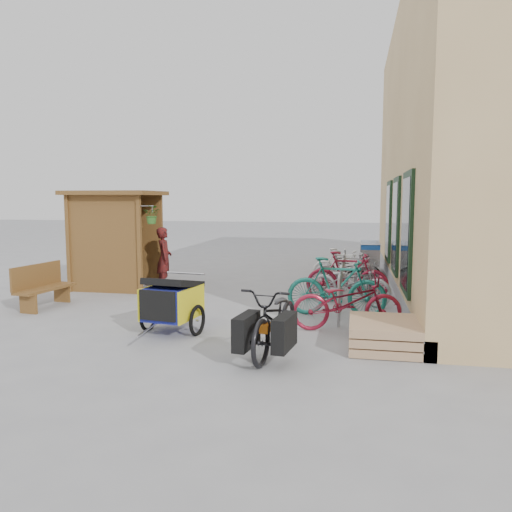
% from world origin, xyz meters
% --- Properties ---
extents(ground, '(80.00, 80.00, 0.00)m').
position_xyz_m(ground, '(0.00, 0.00, 0.00)').
color(ground, gray).
extents(kiosk, '(2.49, 1.65, 2.40)m').
position_xyz_m(kiosk, '(-3.28, 2.47, 1.55)').
color(kiosk, brown).
rests_on(kiosk, ground).
extents(bike_rack, '(0.05, 5.35, 0.86)m').
position_xyz_m(bike_rack, '(2.30, 2.40, 0.52)').
color(bike_rack, '#A5A8AD').
rests_on(bike_rack, ground).
extents(pallet_stack, '(1.00, 1.20, 0.40)m').
position_xyz_m(pallet_stack, '(3.00, -1.40, 0.21)').
color(pallet_stack, tan).
rests_on(pallet_stack, ground).
extents(bench, '(0.56, 1.44, 0.89)m').
position_xyz_m(bench, '(-3.67, 0.15, 0.45)').
color(bench, brown).
rests_on(bench, ground).
extents(shopping_carts, '(0.54, 2.15, 0.97)m').
position_xyz_m(shopping_carts, '(3.00, 6.32, 0.57)').
color(shopping_carts, silver).
rests_on(shopping_carts, ground).
extents(child_trailer, '(1.04, 1.68, 0.97)m').
position_xyz_m(child_trailer, '(-0.38, -1.17, 0.54)').
color(child_trailer, navy).
rests_on(child_trailer, ground).
extents(cargo_bike, '(0.94, 2.00, 1.01)m').
position_xyz_m(cargo_bike, '(1.48, -2.01, 0.50)').
color(cargo_bike, black).
rests_on(cargo_bike, ground).
extents(person_kiosk, '(0.53, 0.65, 1.52)m').
position_xyz_m(person_kiosk, '(-2.02, 2.63, 0.76)').
color(person_kiosk, maroon).
rests_on(person_kiosk, ground).
extents(bike_0, '(1.93, 1.00, 0.97)m').
position_xyz_m(bike_0, '(2.45, -0.46, 0.48)').
color(bike_0, maroon).
rests_on(bike_0, ground).
extents(bike_1, '(1.88, 0.61, 1.12)m').
position_xyz_m(bike_1, '(2.23, 0.53, 0.56)').
color(bike_1, '#1E7B6D').
rests_on(bike_1, ground).
extents(bike_2, '(1.87, 1.17, 0.93)m').
position_xyz_m(bike_2, '(2.47, 1.66, 0.46)').
color(bike_2, '#98989C').
rests_on(bike_2, ground).
extents(bike_3, '(1.79, 0.54, 1.07)m').
position_xyz_m(bike_3, '(2.41, 2.12, 0.53)').
color(bike_3, maroon).
rests_on(bike_3, ground).
extents(bike_4, '(1.68, 0.66, 0.87)m').
position_xyz_m(bike_4, '(2.43, 2.99, 0.43)').
color(bike_4, '#B97889').
rests_on(bike_4, ground).
extents(bike_5, '(1.67, 0.62, 0.98)m').
position_xyz_m(bike_5, '(2.37, 3.27, 0.49)').
color(bike_5, '#98989C').
rests_on(bike_5, ground).
extents(bike_6, '(1.55, 0.62, 0.80)m').
position_xyz_m(bike_6, '(2.48, 4.08, 0.40)').
color(bike_6, black).
rests_on(bike_6, ground).
extents(bike_7, '(1.52, 0.43, 0.92)m').
position_xyz_m(bike_7, '(2.23, 4.39, 0.46)').
color(bike_7, white).
rests_on(bike_7, ground).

